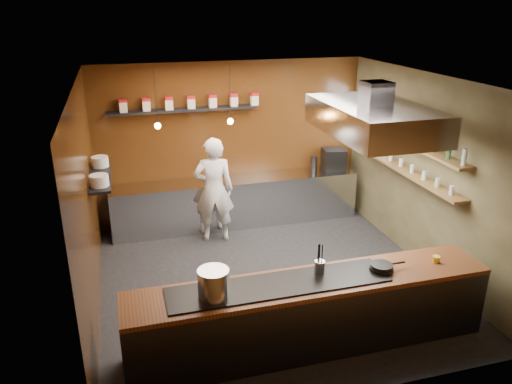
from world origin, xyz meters
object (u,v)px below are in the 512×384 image
object	(u,v)px
stockpot_small	(212,286)
chef	(214,190)
extractor_hood	(374,119)
stockpot_large	(214,284)
espresso_machine	(334,159)

from	to	relation	value
stockpot_small	chef	distance (m)	3.35
extractor_hood	chef	distance (m)	3.15
stockpot_large	espresso_machine	world-z (taller)	espresso_machine
chef	stockpot_large	bearing A→B (deg)	87.98
extractor_hood	chef	size ratio (longest dim) A/B	1.07
chef	espresso_machine	bearing A→B (deg)	-157.78
stockpot_small	chef	xyz separation A→B (m)	(0.66, 3.29, -0.15)
stockpot_small	chef	bearing A→B (deg)	78.62
extractor_hood	stockpot_large	size ratio (longest dim) A/B	5.75
espresso_machine	chef	world-z (taller)	chef
espresso_machine	stockpot_large	bearing A→B (deg)	-120.37
stockpot_large	chef	world-z (taller)	chef
stockpot_large	espresso_machine	bearing A→B (deg)	51.02
extractor_hood	espresso_machine	distance (m)	3.03
stockpot_small	espresso_machine	distance (m)	4.98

